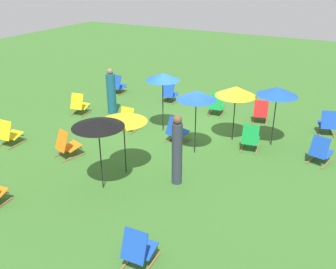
{
  "coord_description": "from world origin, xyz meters",
  "views": [
    {
      "loc": [
        -4.86,
        10.3,
        5.17
      ],
      "look_at": [
        0.0,
        1.2,
        0.5
      ],
      "focal_mm": 40.42,
      "sensor_mm": 36.0,
      "label": 1
    }
  ],
  "objects_px": {
    "umbrella_0": "(196,95)",
    "umbrella_1": "(123,117)",
    "deckchair_14": "(217,105)",
    "person_0": "(111,93)",
    "deckchair_9": "(129,120)",
    "umbrella_3": "(236,91)",
    "deckchair_3": "(177,131)",
    "deckchair_13": "(261,112)",
    "deckchair_2": "(9,134)",
    "deckchair_12": "(67,145)",
    "deckchair_10": "(79,105)",
    "deckchair_5": "(321,151)",
    "umbrella_4": "(98,123)",
    "deckchair_1": "(327,124)",
    "deckchair_4": "(251,139)",
    "deckchair_0": "(170,93)",
    "deckchair_7": "(138,249)",
    "person_1": "(177,151)",
    "deckchair_15": "(118,85)",
    "umbrella_5": "(277,91)",
    "umbrella_2": "(163,77)"
  },
  "relations": [
    {
      "from": "deckchair_1",
      "to": "umbrella_2",
      "type": "bearing_deg",
      "value": 7.26
    },
    {
      "from": "deckchair_14",
      "to": "umbrella_1",
      "type": "bearing_deg",
      "value": 76.99
    },
    {
      "from": "person_1",
      "to": "deckchair_15",
      "type": "bearing_deg",
      "value": -86.28
    },
    {
      "from": "deckchair_12",
      "to": "umbrella_3",
      "type": "distance_m",
      "value": 5.28
    },
    {
      "from": "deckchair_13",
      "to": "umbrella_4",
      "type": "relative_size",
      "value": 0.45
    },
    {
      "from": "deckchair_0",
      "to": "deckchair_7",
      "type": "xyz_separation_m",
      "value": [
        -3.8,
        8.4,
        0.0
      ]
    },
    {
      "from": "deckchair_1",
      "to": "deckchair_7",
      "type": "height_order",
      "value": "same"
    },
    {
      "from": "umbrella_3",
      "to": "deckchair_12",
      "type": "bearing_deg",
      "value": 41.0
    },
    {
      "from": "deckchair_12",
      "to": "deckchair_1",
      "type": "bearing_deg",
      "value": -123.56
    },
    {
      "from": "deckchair_3",
      "to": "deckchair_13",
      "type": "height_order",
      "value": "same"
    },
    {
      "from": "deckchair_3",
      "to": "deckchair_2",
      "type": "bearing_deg",
      "value": 46.42
    },
    {
      "from": "deckchair_9",
      "to": "deckchair_10",
      "type": "relative_size",
      "value": 1.0
    },
    {
      "from": "deckchair_1",
      "to": "deckchair_4",
      "type": "relative_size",
      "value": 1.04
    },
    {
      "from": "umbrella_1",
      "to": "deckchair_2",
      "type": "bearing_deg",
      "value": 3.97
    },
    {
      "from": "deckchair_4",
      "to": "person_1",
      "type": "bearing_deg",
      "value": 58.95
    },
    {
      "from": "umbrella_0",
      "to": "umbrella_1",
      "type": "distance_m",
      "value": 2.27
    },
    {
      "from": "umbrella_1",
      "to": "umbrella_4",
      "type": "height_order",
      "value": "umbrella_4"
    },
    {
      "from": "deckchair_7",
      "to": "deckchair_13",
      "type": "relative_size",
      "value": 0.98
    },
    {
      "from": "deckchair_13",
      "to": "umbrella_0",
      "type": "relative_size",
      "value": 0.44
    },
    {
      "from": "deckchair_7",
      "to": "deckchair_14",
      "type": "height_order",
      "value": "same"
    },
    {
      "from": "deckchair_2",
      "to": "deckchair_14",
      "type": "height_order",
      "value": "same"
    },
    {
      "from": "deckchair_13",
      "to": "person_1",
      "type": "distance_m",
      "value": 5.14
    },
    {
      "from": "deckchair_15",
      "to": "umbrella_1",
      "type": "xyz_separation_m",
      "value": [
        -4.15,
        5.55,
        1.22
      ]
    },
    {
      "from": "person_0",
      "to": "umbrella_0",
      "type": "bearing_deg",
      "value": -132.61
    },
    {
      "from": "deckchair_5",
      "to": "deckchair_15",
      "type": "relative_size",
      "value": 1.03
    },
    {
      "from": "deckchair_12",
      "to": "umbrella_4",
      "type": "bearing_deg",
      "value": 172.4
    },
    {
      "from": "deckchair_9",
      "to": "umbrella_3",
      "type": "distance_m",
      "value": 3.69
    },
    {
      "from": "deckchair_4",
      "to": "deckchair_13",
      "type": "distance_m",
      "value": 2.34
    },
    {
      "from": "deckchair_1",
      "to": "deckchair_10",
      "type": "bearing_deg",
      "value": -1.69
    },
    {
      "from": "deckchair_9",
      "to": "deckchair_1",
      "type": "bearing_deg",
      "value": -156.19
    },
    {
      "from": "deckchair_14",
      "to": "umbrella_0",
      "type": "height_order",
      "value": "umbrella_0"
    },
    {
      "from": "umbrella_5",
      "to": "deckchair_0",
      "type": "bearing_deg",
      "value": -23.68
    },
    {
      "from": "deckchair_1",
      "to": "umbrella_3",
      "type": "distance_m",
      "value": 3.46
    },
    {
      "from": "deckchair_1",
      "to": "umbrella_3",
      "type": "bearing_deg",
      "value": 18.72
    },
    {
      "from": "umbrella_3",
      "to": "deckchair_4",
      "type": "bearing_deg",
      "value": 149.1
    },
    {
      "from": "deckchair_3",
      "to": "deckchair_10",
      "type": "bearing_deg",
      "value": 9.9
    },
    {
      "from": "deckchair_13",
      "to": "umbrella_0",
      "type": "distance_m",
      "value": 3.74
    },
    {
      "from": "deckchair_1",
      "to": "umbrella_4",
      "type": "relative_size",
      "value": 0.46
    },
    {
      "from": "deckchair_5",
      "to": "person_1",
      "type": "relative_size",
      "value": 0.46
    },
    {
      "from": "deckchair_3",
      "to": "deckchair_1",
      "type": "bearing_deg",
      "value": -129.3
    },
    {
      "from": "deckchair_10",
      "to": "umbrella_1",
      "type": "bearing_deg",
      "value": 136.3
    },
    {
      "from": "deckchair_0",
      "to": "deckchair_12",
      "type": "distance_m",
      "value": 5.67
    },
    {
      "from": "deckchair_1",
      "to": "umbrella_0",
      "type": "distance_m",
      "value": 4.88
    },
    {
      "from": "deckchair_5",
      "to": "umbrella_5",
      "type": "xyz_separation_m",
      "value": [
        1.5,
        -0.54,
        1.37
      ]
    },
    {
      "from": "umbrella_5",
      "to": "umbrella_2",
      "type": "bearing_deg",
      "value": 9.97
    },
    {
      "from": "deckchair_14",
      "to": "umbrella_3",
      "type": "distance_m",
      "value": 2.59
    },
    {
      "from": "umbrella_1",
      "to": "umbrella_4",
      "type": "xyz_separation_m",
      "value": [
        0.07,
        0.94,
        0.18
      ]
    },
    {
      "from": "deckchair_0",
      "to": "umbrella_0",
      "type": "height_order",
      "value": "umbrella_0"
    },
    {
      "from": "deckchair_5",
      "to": "umbrella_4",
      "type": "xyz_separation_m",
      "value": [
        4.61,
        3.95,
        1.41
      ]
    },
    {
      "from": "deckchair_7",
      "to": "deckchair_13",
      "type": "bearing_deg",
      "value": -92.74
    }
  ]
}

